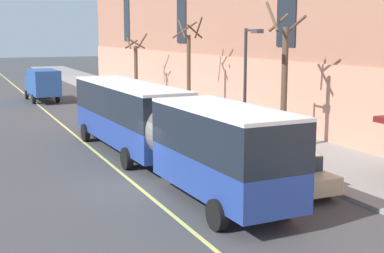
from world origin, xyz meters
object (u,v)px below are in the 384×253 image
object	(u,v)px
box_truck	(42,83)
street_tree_mid_block	(284,79)
city_bus	(157,124)
street_tree_far_downtown	(136,66)
fire_hydrant	(136,103)
parked_car_red_2	(137,109)
street_tree_far_uptown	(189,67)
street_lamp	(248,75)
parked_car_champagne_1	(287,170)
parked_car_champagne_0	(102,95)

from	to	relation	value
box_truck	street_tree_mid_block	xyz separation A→B (m)	(8.14, -26.61, 2.09)
city_bus	street_tree_mid_block	bearing A→B (deg)	6.73
street_tree_far_downtown	fire_hydrant	size ratio (longest dim) A/B	8.31
parked_car_red_2	street_tree_mid_block	world-z (taller)	street_tree_mid_block
fire_hydrant	street_tree_mid_block	bearing A→B (deg)	-84.13
street_tree_far_uptown	street_lamp	size ratio (longest dim) A/B	1.15
box_truck	street_lamp	world-z (taller)	street_lamp
street_lamp	city_bus	bearing A→B (deg)	-165.59
parked_car_red_2	street_tree_far_downtown	size ratio (longest dim) A/B	0.79
city_bus	fire_hydrant	world-z (taller)	city_bus
street_lamp	street_tree_far_downtown	bearing A→B (deg)	85.64
parked_car_champagne_1	street_tree_far_downtown	distance (m)	30.70
street_lamp	fire_hydrant	distance (m)	18.35
parked_car_champagne_0	fire_hydrant	distance (m)	4.80
parked_car_champagne_1	fire_hydrant	size ratio (longest dim) A/B	6.60
street_tree_mid_block	parked_car_red_2	bearing A→B (deg)	106.15
parked_car_champagne_1	parked_car_red_2	size ratio (longest dim) A/B	1.00
parked_car_red_2	fire_hydrant	xyz separation A→B (m)	(1.79, 5.78, -0.29)
parked_car_champagne_0	fire_hydrant	world-z (taller)	parked_car_champagne_0
parked_car_champagne_1	street_tree_mid_block	world-z (taller)	street_tree_mid_block
box_truck	street_tree_far_uptown	world-z (taller)	street_tree_far_uptown
parked_car_champagne_0	city_bus	bearing A→B (deg)	-98.63
city_bus	street_lamp	size ratio (longest dim) A/B	3.08
parked_car_champagne_0	box_truck	size ratio (longest dim) A/B	0.72
parked_car_champagne_1	street_tree_far_uptown	distance (m)	18.79
street_lamp	parked_car_red_2	bearing A→B (deg)	98.79
parked_car_champagne_0	street_tree_mid_block	xyz separation A→B (m)	(3.60, -23.03, 2.97)
parked_car_champagne_1	street_tree_far_uptown	world-z (taller)	street_tree_far_uptown
street_tree_far_uptown	fire_hydrant	xyz separation A→B (m)	(-1.96, 6.34, -3.24)
box_truck	street_tree_far_downtown	xyz separation A→B (m)	(8.16, -2.19, 1.50)
parked_car_champagne_0	parked_car_red_2	world-z (taller)	same
parked_car_champagne_1	box_truck	world-z (taller)	box_truck
parked_car_champagne_0	street_tree_far_downtown	distance (m)	4.54
parked_car_red_2	street_tree_far_downtown	world-z (taller)	street_tree_far_downtown
box_truck	street_lamp	size ratio (longest dim) A/B	1.07
parked_car_champagne_0	parked_car_champagne_1	bearing A→B (deg)	-90.20
street_tree_mid_block	fire_hydrant	world-z (taller)	street_tree_mid_block
street_tree_mid_block	street_tree_far_downtown	distance (m)	24.42
parked_car_champagne_1	box_truck	xyz separation A→B (m)	(-4.44, 32.57, 0.88)
parked_car_champagne_1	street_tree_mid_block	xyz separation A→B (m)	(3.70, 5.97, 2.97)
parked_car_champagne_1	fire_hydrant	world-z (taller)	parked_car_champagne_1
fire_hydrant	parked_car_champagne_0	bearing A→B (deg)	110.70
parked_car_champagne_0	street_tree_far_downtown	world-z (taller)	street_tree_far_downtown
street_tree_mid_block	street_lamp	size ratio (longest dim) A/B	1.22
parked_car_red_2	box_truck	world-z (taller)	box_truck
parked_car_red_2	fire_hydrant	world-z (taller)	parked_car_red_2
box_truck	fire_hydrant	xyz separation A→B (m)	(6.24, -8.06, -1.17)
city_bus	parked_car_red_2	world-z (taller)	city_bus
street_tree_far_uptown	street_tree_mid_block	bearing A→B (deg)	-90.23
parked_car_champagne_1	street_tree_mid_block	distance (m)	7.62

